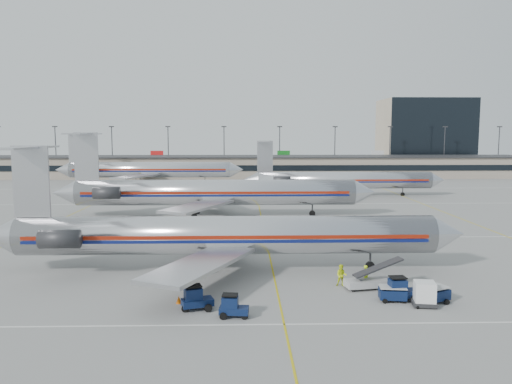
{
  "coord_description": "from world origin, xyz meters",
  "views": [
    {
      "loc": [
        -2.68,
        -49.97,
        12.61
      ],
      "look_at": [
        -0.94,
        20.11,
        4.5
      ],
      "focal_mm": 35.0,
      "sensor_mm": 36.0,
      "label": 1
    }
  ],
  "objects_px": {
    "jet_second_row": "(209,192)",
    "tug_center": "(232,307)",
    "jet_foreground": "(217,235)",
    "uld_container": "(425,294)",
    "belt_loader": "(371,281)"
  },
  "relations": [
    {
      "from": "tug_center",
      "to": "uld_container",
      "type": "distance_m",
      "value": 14.25
    },
    {
      "from": "tug_center",
      "to": "uld_container",
      "type": "height_order",
      "value": "uld_container"
    },
    {
      "from": "tug_center",
      "to": "jet_foreground",
      "type": "bearing_deg",
      "value": 103.63
    },
    {
      "from": "jet_foreground",
      "to": "uld_container",
      "type": "relative_size",
      "value": 22.84
    },
    {
      "from": "jet_foreground",
      "to": "belt_loader",
      "type": "xyz_separation_m",
      "value": [
        12.89,
        -5.85,
        -2.72
      ]
    },
    {
      "from": "jet_second_row",
      "to": "tug_center",
      "type": "height_order",
      "value": "jet_second_row"
    },
    {
      "from": "jet_foreground",
      "to": "tug_center",
      "type": "xyz_separation_m",
      "value": [
        1.67,
        -12.0,
        -2.65
      ]
    },
    {
      "from": "uld_container",
      "to": "belt_loader",
      "type": "height_order",
      "value": "belt_loader"
    },
    {
      "from": "belt_loader",
      "to": "uld_container",
      "type": "bearing_deg",
      "value": -66.3
    },
    {
      "from": "uld_container",
      "to": "belt_loader",
      "type": "xyz_separation_m",
      "value": [
        -2.9,
        4.26,
        -0.26
      ]
    },
    {
      "from": "jet_second_row",
      "to": "tug_center",
      "type": "bearing_deg",
      "value": -84.08
    },
    {
      "from": "uld_container",
      "to": "belt_loader",
      "type": "bearing_deg",
      "value": 133.68
    },
    {
      "from": "belt_loader",
      "to": "jet_foreground",
      "type": "bearing_deg",
      "value": 145.02
    },
    {
      "from": "jet_foreground",
      "to": "uld_container",
      "type": "height_order",
      "value": "jet_foreground"
    },
    {
      "from": "tug_center",
      "to": "belt_loader",
      "type": "relative_size",
      "value": 0.43
    }
  ]
}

